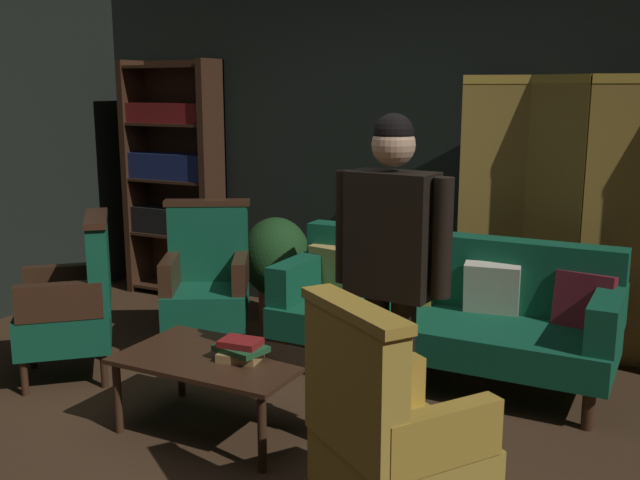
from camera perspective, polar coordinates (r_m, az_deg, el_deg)
name	(u,v)px	position (r m, az deg, el deg)	size (l,w,h in m)	color
ground_plane	(248,451)	(3.89, -5.63, -16.04)	(10.00, 10.00, 0.00)	#3D2819
back_wall	(419,143)	(5.67, 7.73, 7.48)	(7.20, 0.10, 2.80)	black
folding_screen	(585,216)	(5.12, 19.96, 1.77)	(1.71, 0.38, 1.90)	olive
bookshelf	(174,177)	(6.53, -11.29, 4.87)	(0.90, 0.32, 2.05)	#382114
velvet_couch	(444,305)	(4.73, 9.64, -5.05)	(2.12, 0.78, 0.88)	#382114
coffee_table	(216,364)	(3.98, -8.10, -9.54)	(1.00, 0.64, 0.42)	#382114
armchair_gilt_accent	(389,434)	(2.95, 5.41, -14.85)	(0.80, 0.80, 1.04)	#B78E33
armchair_wing_left	(207,281)	(5.17, -8.80, -3.20)	(0.79, 0.79, 1.04)	#382114
armchair_wing_right	(74,303)	(4.86, -18.62, -4.64)	(0.82, 0.82, 1.04)	#382114
standing_figure	(391,261)	(3.40, 5.58, -1.62)	(0.59, 0.25, 1.70)	black
potted_plant	(276,262)	(5.73, -3.46, -1.71)	(0.54, 0.54, 0.83)	brown
book_tan_leather	(241,355)	(3.89, -6.18, -8.92)	(0.21, 0.18, 0.04)	#9E7A47
book_green_cloth	(241,349)	(3.87, -6.19, -8.41)	(0.26, 0.18, 0.03)	#1E4C28
book_red_leather	(241,343)	(3.86, -6.20, -7.96)	(0.21, 0.15, 0.03)	maroon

